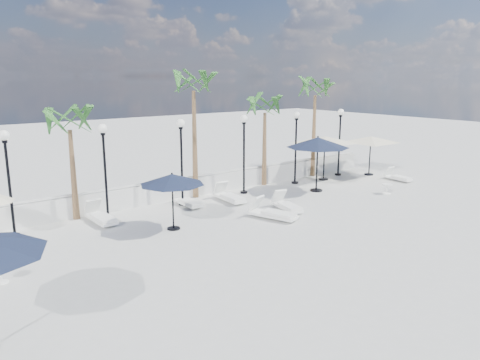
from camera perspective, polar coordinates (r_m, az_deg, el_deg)
ground at (r=16.21m, az=5.03°, el=-7.89°), size 100.00×100.00×0.00m
balustrade at (r=21.92m, az=-8.36°, el=-1.26°), size 26.00×0.30×1.01m
lamppost_1 at (r=18.19m, az=-26.46°, el=1.23°), size 0.36×0.36×3.84m
lamppost_2 at (r=19.16m, az=-16.20°, el=2.56°), size 0.36×0.36×3.84m
lamppost_3 at (r=20.67m, az=-7.17°, el=3.67°), size 0.36×0.36×3.84m
lamppost_4 at (r=22.63m, az=0.49°, el=4.53°), size 0.36×0.36×3.84m
lamppost_5 at (r=24.94m, az=6.84°, el=5.18°), size 0.36×0.36×3.84m
lamppost_6 at (r=27.49m, az=12.08°, el=5.67°), size 0.36×0.36×3.84m
palm_1 at (r=19.41m, az=-20.07°, el=6.19°), size 2.60×2.60×4.70m
palm_2 at (r=21.75m, az=-5.69°, el=11.08°), size 2.60×2.60×6.10m
palm_3 at (r=24.36m, az=3.05°, el=8.53°), size 2.60×2.60×4.90m
palm_4 at (r=26.89m, az=9.15°, el=10.43°), size 2.60×2.60×5.70m
lounger_1 at (r=19.26m, az=-16.64°, el=-4.28°), size 0.67×1.97×0.73m
lounger_3 at (r=21.54m, az=-1.30°, el=-1.98°), size 0.79×2.01×0.74m
lounger_4 at (r=20.22m, az=5.73°, el=-3.05°), size 1.02×1.94×0.69m
lounger_5 at (r=20.94m, az=-6.44°, el=-2.54°), size 0.62×1.81×0.67m
lounger_6 at (r=18.97m, az=4.00°, el=-4.00°), size 1.25×2.13×0.76m
lounger_7 at (r=27.27m, az=18.70°, el=0.36°), size 0.67×1.69×0.62m
side_table_1 at (r=14.84m, az=-27.13°, el=-10.11°), size 0.47×0.47×0.46m
side_table_2 at (r=24.02m, az=17.48°, el=-0.92°), size 0.50×0.50×0.49m
parasol_navy_mid at (r=17.42m, az=-8.28°, el=0.05°), size 2.43×2.43×2.18m
parasol_navy_right at (r=23.39m, az=9.46°, el=4.51°), size 3.11×3.11×2.78m
parasol_cream_sq_a at (r=26.12m, az=10.32°, el=5.22°), size 5.31×5.31×2.61m
parasol_cream_sq_b at (r=28.05m, az=15.68°, el=5.11°), size 4.85×4.85×2.43m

